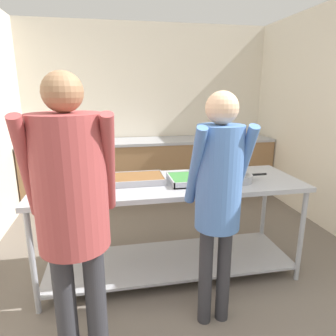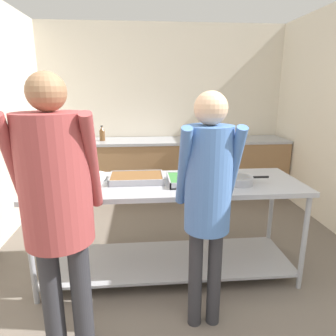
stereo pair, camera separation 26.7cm
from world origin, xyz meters
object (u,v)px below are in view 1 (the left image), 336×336
(serving_tray_roast, at_px, (137,179))
(guest_serving_left, at_px, (218,187))
(plate_stack, at_px, (93,179))
(water_bottle, at_px, (88,135))
(guest_serving_right, at_px, (72,200))
(sauce_pan, at_px, (239,178))
(serving_tray_vegetables, at_px, (191,179))

(serving_tray_roast, xyz_separation_m, guest_serving_left, (0.48, -0.71, 0.13))
(plate_stack, height_order, serving_tray_roast, serving_tray_roast)
(serving_tray_roast, bearing_deg, plate_stack, 167.47)
(plate_stack, height_order, water_bottle, water_bottle)
(guest_serving_right, bearing_deg, sauce_pan, 28.94)
(serving_tray_vegetables, bearing_deg, plate_stack, 167.76)
(guest_serving_right, height_order, water_bottle, guest_serving_right)
(serving_tray_vegetables, height_order, guest_serving_left, guest_serving_left)
(serving_tray_roast, bearing_deg, sauce_pan, -10.38)
(sauce_pan, height_order, water_bottle, water_bottle)
(plate_stack, relative_size, sauce_pan, 0.60)
(sauce_pan, height_order, guest_serving_left, guest_serving_left)
(plate_stack, bearing_deg, serving_tray_vegetables, -12.24)
(plate_stack, bearing_deg, sauce_pan, -11.04)
(sauce_pan, xyz_separation_m, guest_serving_right, (-1.30, -0.72, 0.16))
(serving_tray_vegetables, distance_m, guest_serving_right, 1.20)
(guest_serving_left, height_order, water_bottle, guest_serving_left)
(guest_serving_right, bearing_deg, serving_tray_roast, 63.80)
(serving_tray_roast, height_order, guest_serving_right, guest_serving_right)
(serving_tray_roast, relative_size, water_bottle, 2.06)
(guest_serving_left, bearing_deg, serving_tray_vegetables, 91.99)
(serving_tray_roast, distance_m, sauce_pan, 0.89)
(sauce_pan, bearing_deg, serving_tray_vegetables, 171.41)
(sauce_pan, relative_size, guest_serving_right, 0.21)
(plate_stack, distance_m, sauce_pan, 1.28)
(serving_tray_roast, xyz_separation_m, water_bottle, (-0.54, 2.02, 0.10))
(guest_serving_right, relative_size, water_bottle, 7.76)
(serving_tray_roast, bearing_deg, guest_serving_left, -55.92)
(plate_stack, distance_m, guest_serving_left, 1.18)
(sauce_pan, bearing_deg, water_bottle, 123.02)
(plate_stack, relative_size, serving_tray_roast, 0.48)
(serving_tray_vegetables, relative_size, guest_serving_right, 0.21)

